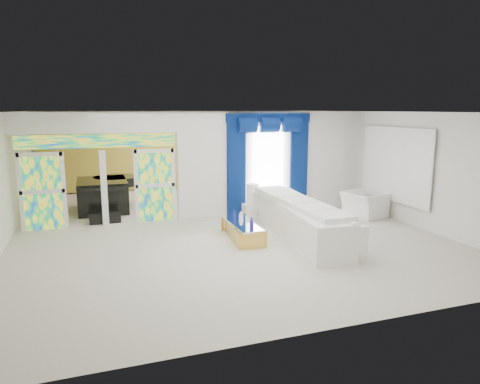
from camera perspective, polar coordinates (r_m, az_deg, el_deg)
name	(u,v)px	position (r m, az deg, el deg)	size (l,w,h in m)	color
floor	(215,225)	(11.79, -3.29, -4.31)	(12.00, 12.00, 0.00)	#B7AF9E
dividing_wall	(274,162)	(13.14, 4.51, 3.91)	(5.70, 0.18, 3.00)	white
dividing_header	(97,123)	(11.97, -18.20, 8.62)	(4.30, 0.18, 0.55)	white
stained_panel_left	(43,192)	(12.20, -24.42, 0.06)	(0.95, 0.04, 2.00)	#994C3F
stained_panel_right	(155,185)	(12.25, -11.05, 0.87)	(0.95, 0.04, 2.00)	#994C3F
stained_transom	(98,141)	(11.99, -18.07, 6.36)	(4.00, 0.05, 0.35)	#994C3F
window_pane	(268,165)	(12.96, 3.67, 3.60)	(1.00, 0.02, 2.30)	white
blue_drape_left	(236,168)	(12.59, -0.49, 3.18)	(0.55, 0.10, 2.80)	#030F42
blue_drape_right	(299,165)	(13.35, 7.69, 3.52)	(0.55, 0.10, 2.80)	#030F42
blue_pelmet	(269,118)	(12.83, 3.80, 9.67)	(2.60, 0.12, 0.25)	#030F42
wall_mirror	(395,165)	(12.87, 19.66, 3.39)	(0.04, 2.70, 1.90)	white
gold_curtains	(173,150)	(17.21, -8.72, 5.45)	(9.70, 0.12, 2.90)	#AC8C29
white_sofa	(299,220)	(10.70, 7.74, -3.71)	(0.91, 4.26, 0.81)	white
coffee_table	(243,231)	(10.51, 0.35, -5.08)	(0.58, 1.74, 0.39)	gold
console_table	(262,210)	(12.69, 2.92, -2.32)	(1.14, 0.36, 0.38)	white
table_lamp	(253,194)	(12.49, 1.67, -0.27)	(0.36, 0.36, 0.58)	silver
armchair	(364,205)	(13.05, 15.92, -1.61)	(1.11, 0.97, 0.72)	white
grand_piano	(103,195)	(14.01, -17.54, -0.39)	(1.43, 1.88, 0.95)	black
piano_bench	(105,218)	(12.51, -17.23, -3.24)	(0.83, 0.32, 0.28)	black
tv_console	(41,205)	(13.51, -24.61, -1.53)	(0.57, 0.52, 0.83)	tan
chandelier	(114,123)	(14.38, -16.16, 8.71)	(0.60, 0.60, 0.60)	gold
decanters	(243,219)	(10.43, 0.44, -3.60)	(0.23, 1.18, 0.22)	navy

